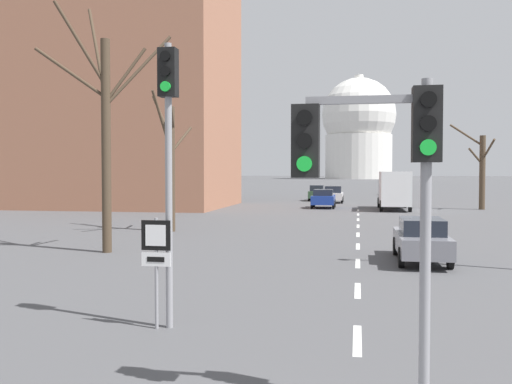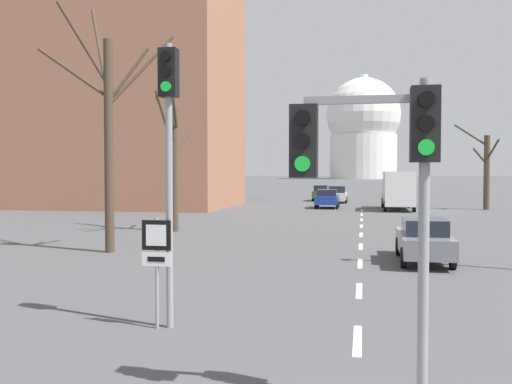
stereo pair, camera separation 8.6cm
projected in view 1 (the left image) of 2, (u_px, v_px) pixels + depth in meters
The scene contains 23 objects.
lane_stripe_1 at pixel (357, 340), 10.65m from camera, with size 0.16×2.00×0.01m, color silver.
lane_stripe_2 at pixel (358, 290), 15.08m from camera, with size 0.16×2.00×0.01m, color silver.
lane_stripe_3 at pixel (358, 263), 19.50m from camera, with size 0.16×2.00×0.01m, color silver.
lane_stripe_4 at pixel (358, 246), 23.93m from camera, with size 0.16×2.00×0.01m, color silver.
lane_stripe_5 at pixel (358, 235), 28.35m from camera, with size 0.16×2.00×0.01m, color silver.
lane_stripe_6 at pixel (358, 226), 32.78m from camera, with size 0.16×2.00×0.01m, color silver.
lane_stripe_7 at pixel (358, 220), 37.21m from camera, with size 0.16×2.00×0.01m, color silver.
lane_stripe_8 at pixel (358, 214), 41.63m from camera, with size 0.16×2.00×0.01m, color silver.
lane_stripe_9 at pixel (358, 210), 46.06m from camera, with size 0.16×2.00×0.01m, color silver.
traffic_signal_near_left at pixel (168, 132), 11.36m from camera, with size 0.36×0.34×5.70m.
traffic_signal_centre_tall at pixel (381, 163), 7.34m from camera, with size 1.90×0.34×4.33m.
route_sign_post at pixel (156, 254), 11.36m from camera, with size 0.60×0.08×2.23m.
sedan_near_left at pixel (333, 194), 57.24m from camera, with size 1.95×4.06×1.68m.
sedan_near_right at pixel (392, 188), 76.34m from camera, with size 1.84×4.15×1.73m.
sedan_mid_centre at pixel (323, 198), 48.92m from camera, with size 1.98×3.86×1.61m.
sedan_far_left at pixel (317, 193), 61.18m from camera, with size 1.74×4.08×1.68m.
sedan_far_right at pixel (421, 239), 19.85m from camera, with size 1.72×4.58×1.53m.
delivery_truck at pixel (394, 189), 46.66m from camera, with size 2.44×7.20×3.14m.
bare_tree_left_near at pixel (105, 129), 22.05m from camera, with size 4.74×2.82×9.95m.
bare_tree_right_near at pixel (481, 169), 46.94m from camera, with size 3.09×3.03×7.17m.
bare_tree_left_far at pixel (170, 156), 29.78m from camera, with size 2.42×4.26×9.02m.
capitol_dome at pixel (359, 128), 240.20m from camera, with size 30.94×30.94×43.70m.
apartment_block_left at pixel (127, 61), 51.12m from camera, with size 18.00×14.00×26.07m, color #9E664C.
Camera 1 is at (0.00, -4.03, 3.15)m, focal length 40.00 mm.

